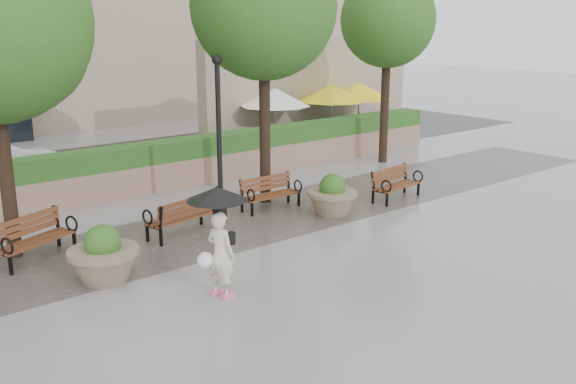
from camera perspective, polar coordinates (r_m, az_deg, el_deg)
ground at (r=12.22m, az=-0.31°, el=-7.09°), size 100.00×100.00×0.00m
cobble_strip at (r=14.53m, az=-7.81°, el=-3.57°), size 28.00×3.20×0.01m
hedge_wall at (r=17.77m, az=-14.71°, el=1.71°), size 24.00×0.80×1.35m
cafe_wall at (r=25.23m, az=2.14°, el=9.07°), size 10.00×0.60×4.00m
cafe_hedge at (r=23.51m, az=4.74°, el=4.78°), size 8.00×0.50×0.90m
asphalt_street at (r=21.54m, az=-19.11°, el=1.83°), size 40.00×7.00×0.00m
bench_1 at (r=13.65m, az=-21.54°, el=-4.61°), size 1.76×1.22×0.88m
bench_2 at (r=14.33m, az=-9.39°, el=-2.82°), size 1.72×0.93×0.87m
bench_3 at (r=16.08m, az=-1.55°, el=-0.71°), size 1.55×0.64×0.82m
bench_4 at (r=17.19m, az=9.58°, el=0.13°), size 1.62×0.82×0.84m
planter_left at (r=12.12m, az=-16.05°, el=-5.77°), size 1.28×1.28×1.07m
planter_right at (r=15.65m, az=3.95°, el=-0.59°), size 1.22×1.22×1.03m
lamppost at (r=15.07m, az=-6.12°, el=3.81°), size 0.28×0.28×3.86m
tree_1 at (r=16.35m, az=-1.90°, el=15.71°), size 3.65×3.59×6.73m
tree_2 at (r=21.52m, az=8.99°, el=14.54°), size 3.18×3.04×6.14m
patio_umb_white at (r=22.64m, az=-1.15°, el=8.37°), size 2.50×2.50×2.30m
patio_umb_yellow_a at (r=24.08m, az=3.97°, el=8.74°), size 2.50×2.50×2.30m
patio_umb_yellow_b at (r=24.90m, az=6.34°, el=8.89°), size 2.50×2.50×2.30m
pedestrian at (r=10.85m, az=-6.16°, el=-3.47°), size 1.05×1.05×1.93m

